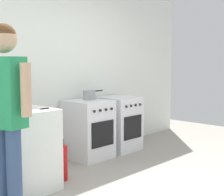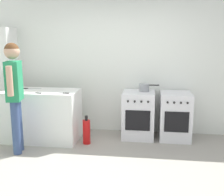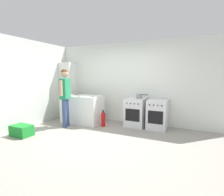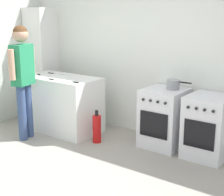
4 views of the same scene
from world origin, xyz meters
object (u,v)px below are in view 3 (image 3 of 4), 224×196
object	(u,v)px
knife_utility	(77,96)
knife_bread	(78,95)
pot	(139,96)
oven_left	(136,112)
knife_paring	(91,97)
larder_cabinet	(68,90)
recycling_crate_lower	(22,131)
fire_extinguisher	(103,119)
oven_right	(157,114)
person	(65,92)
knife_carving	(71,95)

from	to	relation	value
knife_utility	knife_bread	world-z (taller)	same
pot	knife_utility	bearing A→B (deg)	-159.05
oven_left	knife_paring	distance (m)	1.43
knife_utility	knife_bread	distance (m)	0.46
pot	larder_cabinet	xyz separation A→B (m)	(-2.74, 0.03, 0.08)
recycling_crate_lower	fire_extinguisher	bearing A→B (deg)	47.64
oven_right	pot	world-z (taller)	pot
knife_bread	fire_extinguisher	bearing A→B (deg)	-12.77
oven_right	person	size ratio (longest dim) A/B	0.49
pot	person	bearing A→B (deg)	-151.79
knife_utility	recycling_crate_lower	size ratio (longest dim) A/B	0.48
knife_paring	recycling_crate_lower	xyz separation A→B (m)	(-1.15, -1.54, -0.77)
oven_left	larder_cabinet	world-z (taller)	larder_cabinet
knife_carving	larder_cabinet	xyz separation A→B (m)	(-0.62, 0.62, 0.10)
person	recycling_crate_lower	distance (m)	1.53
knife_paring	larder_cabinet	distance (m)	1.59
oven_left	knife_bread	bearing A→B (deg)	-173.17
knife_carving	person	bearing A→B (deg)	-71.67
pot	knife_utility	size ratio (longest dim) A/B	1.45
oven_left	knife_utility	xyz separation A→B (m)	(-1.70, -0.62, 0.48)
knife_bread	knife_carving	bearing A→B (deg)	-106.20
knife_carving	knife_utility	world-z (taller)	same
knife_carving	person	distance (m)	0.52
knife_paring	person	world-z (taller)	person
knife_utility	recycling_crate_lower	distance (m)	1.81
oven_right	knife_bread	distance (m)	2.66
knife_paring	recycling_crate_lower	world-z (taller)	knife_paring
larder_cabinet	person	bearing A→B (deg)	-54.54
oven_right	fire_extinguisher	distance (m)	1.62
knife_utility	fire_extinguisher	distance (m)	1.09
fire_extinguisher	recycling_crate_lower	world-z (taller)	fire_extinguisher
knife_paring	oven_left	bearing A→B (deg)	25.58
oven_left	recycling_crate_lower	xyz separation A→B (m)	(-2.37, -2.12, -0.29)
person	oven_right	bearing A→B (deg)	21.27
oven_right	knife_carving	size ratio (longest dim) A/B	2.87
oven_right	knife_paring	bearing A→B (deg)	-162.80
knife_paring	person	size ratio (longest dim) A/B	0.12
recycling_crate_lower	person	bearing A→B (deg)	66.46
oven_left	pot	xyz separation A→B (m)	(0.09, 0.07, 0.49)
oven_right	fire_extinguisher	world-z (taller)	oven_right
knife_bread	person	bearing A→B (deg)	-84.35
person	larder_cabinet	xyz separation A→B (m)	(-0.78, 1.09, -0.05)
knife_utility	recycling_crate_lower	xyz separation A→B (m)	(-0.67, -1.50, -0.76)
knife_bread	person	world-z (taller)	person
knife_carving	knife_bread	size ratio (longest dim) A/B	0.84
fire_extinguisher	oven_left	bearing A→B (deg)	28.78
pot	knife_bread	distance (m)	2.06
pot	fire_extinguisher	distance (m)	1.31
pot	fire_extinguisher	xyz separation A→B (m)	(-0.96, -0.55, -0.70)
knife_utility	fire_extinguisher	world-z (taller)	knife_utility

